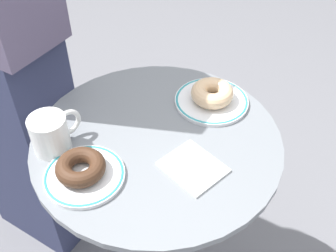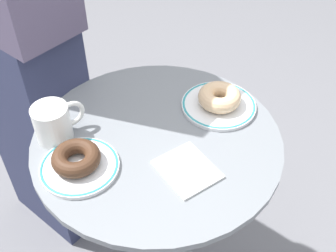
{
  "view_description": "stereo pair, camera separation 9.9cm",
  "coord_description": "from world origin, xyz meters",
  "px_view_note": "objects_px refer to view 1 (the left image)",
  "views": [
    {
      "loc": [
        -0.53,
        -0.5,
        1.49
      ],
      "look_at": [
        0.02,
        -0.02,
        0.81
      ],
      "focal_mm": 43.88,
      "sensor_mm": 36.0,
      "label": 1
    },
    {
      "loc": [
        -0.46,
        -0.57,
        1.49
      ],
      "look_at": [
        0.02,
        -0.02,
        0.81
      ],
      "focal_mm": 43.88,
      "sensor_mm": 36.0,
      "label": 2
    }
  ],
  "objects_px": {
    "donut_glazed": "(212,93)",
    "paper_napkin": "(193,167)",
    "cafe_table": "(158,199)",
    "plate_right": "(211,101)",
    "plate_left": "(85,175)",
    "donut_chocolate": "(81,167)",
    "coffee_mug": "(51,133)"
  },
  "relations": [
    {
      "from": "plate_right",
      "to": "donut_glazed",
      "type": "distance_m",
      "value": 0.03
    },
    {
      "from": "donut_glazed",
      "to": "paper_napkin",
      "type": "bearing_deg",
      "value": -153.09
    },
    {
      "from": "plate_left",
      "to": "donut_chocolate",
      "type": "xyz_separation_m",
      "value": [
        -0.0,
        0.01,
        0.02
      ]
    },
    {
      "from": "donut_chocolate",
      "to": "coffee_mug",
      "type": "relative_size",
      "value": 0.86
    },
    {
      "from": "plate_right",
      "to": "paper_napkin",
      "type": "bearing_deg",
      "value": -153.09
    },
    {
      "from": "plate_right",
      "to": "coffee_mug",
      "type": "height_order",
      "value": "coffee_mug"
    },
    {
      "from": "coffee_mug",
      "to": "donut_glazed",
      "type": "bearing_deg",
      "value": -25.29
    },
    {
      "from": "plate_left",
      "to": "donut_glazed",
      "type": "height_order",
      "value": "donut_glazed"
    },
    {
      "from": "donut_chocolate",
      "to": "paper_napkin",
      "type": "relative_size",
      "value": 0.84
    },
    {
      "from": "donut_glazed",
      "to": "donut_chocolate",
      "type": "bearing_deg",
      "value": 171.11
    },
    {
      "from": "plate_left",
      "to": "plate_right",
      "type": "relative_size",
      "value": 0.91
    },
    {
      "from": "cafe_table",
      "to": "donut_glazed",
      "type": "height_order",
      "value": "donut_glazed"
    },
    {
      "from": "donut_glazed",
      "to": "coffee_mug",
      "type": "bearing_deg",
      "value": 154.71
    },
    {
      "from": "plate_left",
      "to": "coffee_mug",
      "type": "height_order",
      "value": "coffee_mug"
    },
    {
      "from": "cafe_table",
      "to": "plate_right",
      "type": "xyz_separation_m",
      "value": [
        0.2,
        -0.02,
        0.26
      ]
    },
    {
      "from": "donut_glazed",
      "to": "paper_napkin",
      "type": "xyz_separation_m",
      "value": [
        -0.22,
        -0.11,
        -0.03
      ]
    },
    {
      "from": "plate_left",
      "to": "plate_right",
      "type": "bearing_deg",
      "value": -7.92
    },
    {
      "from": "plate_left",
      "to": "coffee_mug",
      "type": "xyz_separation_m",
      "value": [
        0.01,
        0.13,
        0.04
      ]
    },
    {
      "from": "plate_right",
      "to": "donut_chocolate",
      "type": "bearing_deg",
      "value": 171.11
    },
    {
      "from": "cafe_table",
      "to": "paper_napkin",
      "type": "xyz_separation_m",
      "value": [
        -0.02,
        -0.13,
        0.25
      ]
    },
    {
      "from": "plate_right",
      "to": "coffee_mug",
      "type": "xyz_separation_m",
      "value": [
        -0.39,
        0.18,
        0.04
      ]
    },
    {
      "from": "cafe_table",
      "to": "plate_left",
      "type": "xyz_separation_m",
      "value": [
        -0.2,
        0.04,
        0.26
      ]
    },
    {
      "from": "cafe_table",
      "to": "paper_napkin",
      "type": "distance_m",
      "value": 0.28
    },
    {
      "from": "plate_left",
      "to": "plate_right",
      "type": "height_order",
      "value": "same"
    },
    {
      "from": "cafe_table",
      "to": "plate_left",
      "type": "height_order",
      "value": "plate_left"
    },
    {
      "from": "plate_right",
      "to": "donut_chocolate",
      "type": "distance_m",
      "value": 0.41
    },
    {
      "from": "plate_left",
      "to": "donut_chocolate",
      "type": "relative_size",
      "value": 1.63
    },
    {
      "from": "plate_left",
      "to": "paper_napkin",
      "type": "relative_size",
      "value": 1.36
    },
    {
      "from": "cafe_table",
      "to": "donut_chocolate",
      "type": "xyz_separation_m",
      "value": [
        -0.2,
        0.04,
        0.28
      ]
    },
    {
      "from": "plate_right",
      "to": "paper_napkin",
      "type": "xyz_separation_m",
      "value": [
        -0.22,
        -0.11,
        -0.0
      ]
    },
    {
      "from": "plate_left",
      "to": "donut_glazed",
      "type": "relative_size",
      "value": 1.59
    },
    {
      "from": "donut_chocolate",
      "to": "donut_glazed",
      "type": "bearing_deg",
      "value": -8.89
    }
  ]
}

